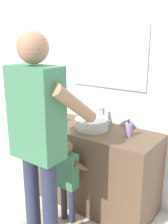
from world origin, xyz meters
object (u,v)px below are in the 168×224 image
object	(u,v)px
toothbrush_cup	(60,117)
adult_parent	(39,127)
soap_bottle	(128,130)
child_toddler	(68,175)

from	to	relation	value
toothbrush_cup	adult_parent	bearing A→B (deg)	-60.39
soap_bottle	adult_parent	bearing A→B (deg)	-118.27
toothbrush_cup	adult_parent	distance (m)	0.82
toothbrush_cup	adult_parent	size ratio (longest dim) A/B	0.12
toothbrush_cup	soap_bottle	xyz separation A→B (m)	(0.79, 0.04, 0.02)
adult_parent	toothbrush_cup	bearing A→B (deg)	119.61
soap_bottle	child_toddler	distance (m)	0.69
toothbrush_cup	adult_parent	world-z (taller)	adult_parent
toothbrush_cup	adult_parent	xyz separation A→B (m)	(0.39, -0.69, 0.17)
adult_parent	soap_bottle	bearing A→B (deg)	61.73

